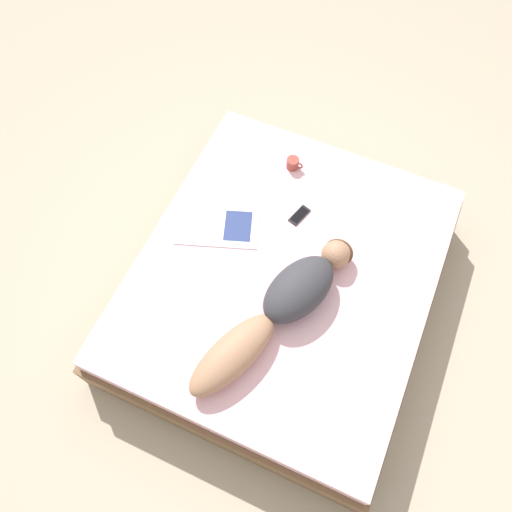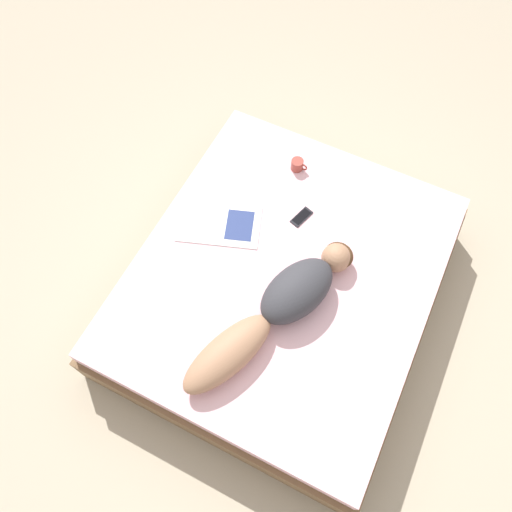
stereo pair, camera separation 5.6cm
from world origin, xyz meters
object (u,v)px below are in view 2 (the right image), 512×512
open_magazine (220,224)px  cell_phone (302,217)px  person (279,308)px  coffee_mug (297,165)px

open_magazine → cell_phone: bearing=12.2°
person → cell_phone: 0.67m
person → cell_phone: bearing=123.3°
open_magazine → cell_phone: 0.51m
cell_phone → person: bearing=-60.6°
person → coffee_mug: person is taller
coffee_mug → cell_phone: size_ratio=0.68×
person → open_magazine: size_ratio=2.10×
coffee_mug → cell_phone: (0.18, -0.33, -0.03)m
coffee_mug → cell_phone: bearing=-61.5°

